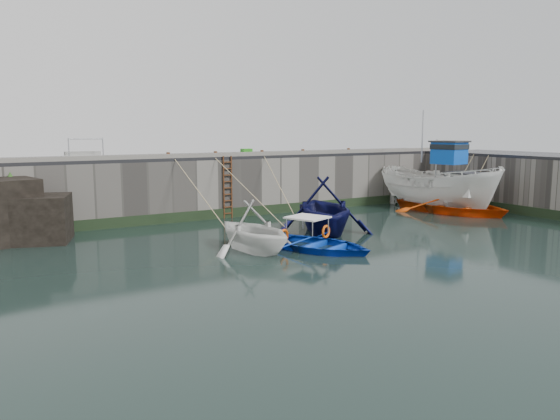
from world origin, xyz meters
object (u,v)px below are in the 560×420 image
ladder (228,187)px  boat_near_white (253,250)px  boat_far_orange (454,205)px  boat_near_blacktrim (323,232)px  boat_near_blue (318,250)px  bollard_b (216,154)px  fish_crate (246,151)px  bollard_c (262,153)px  bollard_a (168,155)px  boat_far_white (439,188)px  bollard_e (349,151)px  bollard_d (303,152)px

ladder → boat_near_white: size_ratio=0.76×
boat_far_orange → boat_near_blacktrim: bearing=177.8°
ladder → boat_near_blue: 8.67m
boat_near_white → bollard_b: 8.59m
boat_near_blacktrim → bollard_b: size_ratio=18.88×
boat_near_blue → fish_crate: size_ratio=7.82×
boat_far_orange → bollard_c: boat_far_orange is taller
boat_near_white → bollard_a: bearing=87.8°
fish_crate → boat_near_blacktrim: bearing=-93.0°
boat_far_orange → bollard_b: (-12.01, 4.95, 2.87)m
boat_far_white → bollard_a: boat_far_white is taller
boat_near_white → boat_near_blacktrim: (4.40, 1.64, 0.00)m
bollard_c → bollard_e: (5.80, 0.00, 0.00)m
boat_far_white → boat_far_orange: (0.00, -1.14, -0.82)m
boat_far_orange → bollard_c: size_ratio=25.23×
boat_near_blue → boat_far_white: (11.74, 5.04, 1.25)m
fish_crate → boat_near_white: bearing=-116.1°
boat_near_blue → boat_far_orange: (11.74, 3.91, 0.43)m
boat_near_blacktrim → bollard_b: bearing=136.6°
boat_near_blue → boat_far_white: size_ratio=0.55×
bollard_c → boat_far_orange: bearing=-28.0°
bollard_d → bollard_e: bearing=0.0°
boat_near_blue → boat_far_orange: boat_far_orange is taller
bollard_b → bollard_e: 8.50m
fish_crate → bollard_d: bearing=-42.5°
bollard_b → bollard_c: bearing=0.0°
bollard_b → bollard_c: (2.70, 0.00, 0.00)m
fish_crate → bollard_a: bearing=-157.9°
bollard_b → boat_far_white: bearing=-17.6°
fish_crate → bollard_a: fish_crate is taller
boat_near_blue → bollard_e: bearing=24.9°
bollard_e → ladder: bearing=-177.6°
ladder → bollard_e: bearing=2.4°
boat_near_blacktrim → bollard_a: size_ratio=18.88×
boat_near_blacktrim → boat_near_white: bearing=-135.1°
boat_near_blue → boat_far_orange: bearing=-3.8°
boat_near_blacktrim → bollard_c: size_ratio=18.88×
boat_near_blacktrim → fish_crate: fish_crate is taller
bollard_b → bollard_d: 5.30m
bollard_b → bollard_a: bearing=180.0°
boat_far_white → boat_far_orange: 1.40m
bollard_b → bollard_e: same height
ladder → bollard_c: bollard_c is taller
boat_far_white → boat_near_blacktrim: bearing=-176.4°
boat_near_blacktrim → bollard_d: bollard_d is taller
ladder → bollard_d: (4.80, 0.34, 1.71)m
bollard_c → boat_near_blacktrim: bearing=-92.2°
bollard_a → bollard_c: (5.20, 0.00, 0.00)m
boat_near_blacktrim → bollard_d: size_ratio=18.88×
ladder → boat_near_blue: (-0.23, -8.52, -1.59)m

